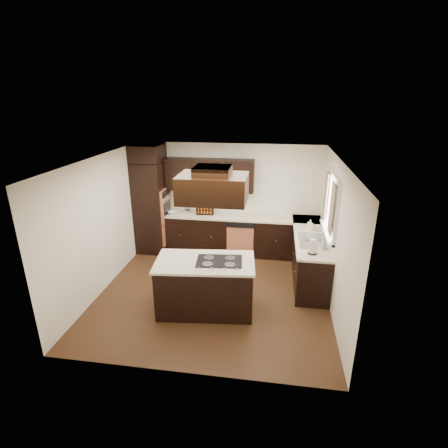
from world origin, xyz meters
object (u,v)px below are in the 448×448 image
(island, at_px, (205,286))
(range_hood, at_px, (213,188))
(spice_rack, at_px, (205,208))
(oven_column, at_px, (151,207))

(island, distance_m, range_hood, 1.73)
(spice_rack, bearing_deg, oven_column, 174.81)
(oven_column, bearing_deg, range_hood, -50.26)
(oven_column, xyz_separation_m, range_hood, (1.88, -2.25, 1.10))
(range_hood, distance_m, spice_rack, 2.61)
(range_hood, xyz_separation_m, spice_rack, (-0.61, 2.30, -1.07))
(range_hood, bearing_deg, oven_column, 129.74)
(island, bearing_deg, oven_column, 121.24)
(spice_rack, bearing_deg, range_hood, -82.45)
(oven_column, bearing_deg, island, -52.84)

